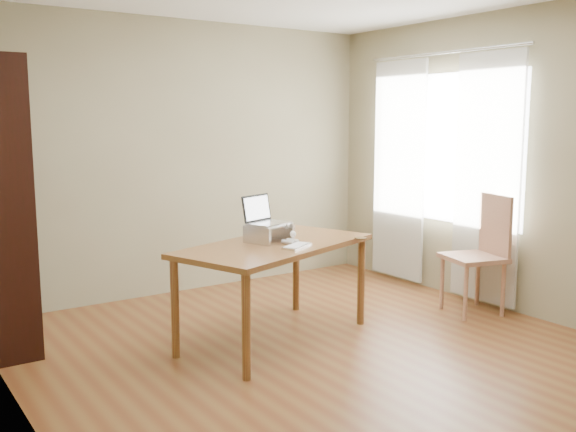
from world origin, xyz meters
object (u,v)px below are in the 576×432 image
at_px(cat, 271,232).
at_px(desk, 275,254).
at_px(bookshelf, 0,206).
at_px(chair, 480,249).
at_px(laptop, 265,216).
at_px(keyboard, 297,246).

bearing_deg(cat, desk, -126.40).
bearing_deg(desk, cat, 54.39).
bearing_deg(bookshelf, chair, -21.32).
relative_size(desk, laptop, 4.84).
distance_m(bookshelf, keyboard, 2.16).
height_order(bookshelf, desk, bookshelf).
bearing_deg(cat, bookshelf, 133.43).
height_order(keyboard, chair, chair).
bearing_deg(chair, laptop, -179.28).
xyz_separation_m(bookshelf, cat, (1.74, -0.90, -0.23)).
height_order(desk, chair, chair).
distance_m(desk, laptop, 0.30).
height_order(cat, chair, chair).
relative_size(keyboard, cat, 0.58).
distance_m(cat, chair, 1.92).
relative_size(bookshelf, desk, 1.22).
bearing_deg(laptop, chair, -34.22).
relative_size(cat, chair, 0.48).
bearing_deg(laptop, bookshelf, 134.36).
xyz_separation_m(bookshelf, laptop, (1.71, -0.87, -0.11)).
bearing_deg(keyboard, laptop, 68.83).
distance_m(bookshelf, cat, 1.98).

